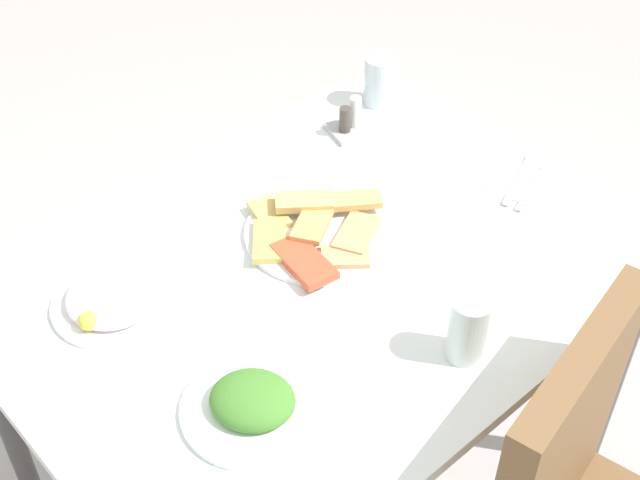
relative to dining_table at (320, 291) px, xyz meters
name	(u,v)px	position (x,y,z in m)	size (l,w,h in m)	color
dining_table	(320,291)	(0.00, 0.00, 0.00)	(1.20, 0.90, 0.71)	white
pide_platter	(318,232)	(-0.05, -0.06, 0.08)	(0.31, 0.30, 0.05)	white
salad_plate_greens	(253,403)	(0.31, 0.18, 0.09)	(0.23, 0.23, 0.06)	white
salad_plate_rice	(112,299)	(0.35, -0.16, 0.09)	(0.22, 0.22, 0.05)	white
soda_can	(468,329)	(-0.03, 0.33, 0.13)	(0.07, 0.07, 0.12)	silver
drinking_glass	(380,81)	(-0.49, -0.33, 0.13)	(0.07, 0.07, 0.12)	silver
paper_napkin	(525,185)	(-0.48, 0.11, 0.07)	(0.13, 0.13, 0.00)	white
fork	(519,179)	(-0.48, 0.09, 0.08)	(0.19, 0.01, 0.01)	silver
spoon	(533,187)	(-0.48, 0.12, 0.08)	(0.18, 0.01, 0.01)	silver
condiment_caddy	(350,123)	(-0.35, -0.28, 0.10)	(0.11, 0.11, 0.08)	#B2B2B7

